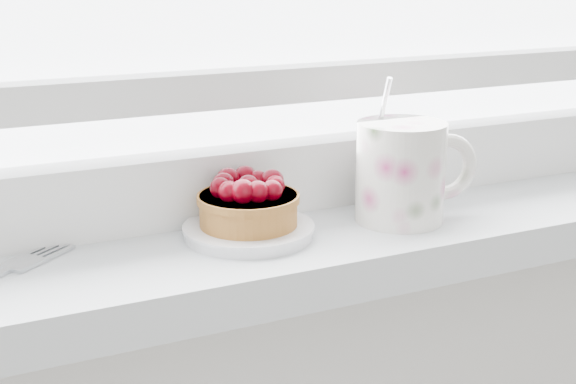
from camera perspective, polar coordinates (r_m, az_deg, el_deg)
saucer at (r=0.75m, az=-2.81°, el=-2.78°), size 0.12×0.12×0.01m
raspberry_tart at (r=0.74m, az=-2.87°, el=-0.69°), size 0.10×0.10×0.05m
floral_mug at (r=0.80m, az=8.23°, el=1.58°), size 0.13×0.10×0.14m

